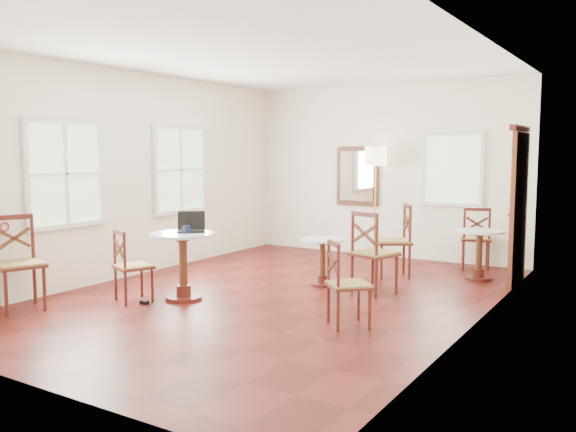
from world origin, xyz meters
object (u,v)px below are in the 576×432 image
at_px(chair_near_b, 19,263).
at_px(floor_lamp, 376,164).
at_px(mouse, 183,232).
at_px(cafe_table_mid, 322,256).
at_px(power_adapter, 144,302).
at_px(chair_back_b, 395,241).
at_px(chair_mid_a, 373,253).
at_px(water_glass, 183,229).
at_px(chair_back_a, 476,238).
at_px(navy_mug, 187,229).
at_px(chair_near_a, 131,266).
at_px(cafe_table_near, 183,258).
at_px(chair_mid_b, 347,284).
at_px(cafe_table_back, 479,249).

bearing_deg(chair_near_b, floor_lamp, -1.63).
xyz_separation_m(chair_near_b, mouse, (1.33, 1.34, 0.31)).
relative_size(cafe_table_mid, power_adapter, 6.16).
xyz_separation_m(floor_lamp, mouse, (-0.84, -3.93, -0.78)).
distance_m(chair_back_b, floor_lamp, 1.86).
distance_m(chair_near_b, chair_mid_a, 4.30).
xyz_separation_m(chair_mid_a, water_glass, (-1.85, -1.54, 0.35)).
xyz_separation_m(mouse, water_glass, (0.01, -0.00, 0.03)).
distance_m(chair_back_a, navy_mug, 4.67).
bearing_deg(chair_back_b, chair_mid_a, -24.61).
bearing_deg(mouse, chair_near_a, -117.73).
distance_m(cafe_table_near, water_glass, 0.37).
height_order(chair_near_b, chair_mid_a, chair_near_b).
bearing_deg(chair_near_a, floor_lamp, -84.53).
bearing_deg(chair_mid_b, chair_near_a, 54.57).
distance_m(chair_mid_a, chair_mid_b, 1.54).
relative_size(chair_near_a, chair_back_a, 0.91).
relative_size(chair_near_a, chair_back_b, 0.83).
bearing_deg(floor_lamp, cafe_table_mid, -84.31).
bearing_deg(chair_mid_b, cafe_table_back, -55.36).
distance_m(cafe_table_back, floor_lamp, 2.42).
distance_m(chair_near_a, chair_back_b, 3.80).
bearing_deg(water_glass, cafe_table_mid, 57.09).
distance_m(chair_near_b, chair_back_b, 5.05).
distance_m(navy_mug, power_adapter, 1.01).
bearing_deg(chair_near_a, cafe_table_mid, -104.89).
relative_size(chair_near_a, mouse, 8.52).
bearing_deg(cafe_table_back, water_glass, -131.48).
height_order(chair_mid_b, water_glass, water_glass).
bearing_deg(mouse, chair_mid_b, 24.14).
distance_m(chair_back_a, power_adapter, 5.21).
bearing_deg(cafe_table_mid, chair_back_b, 59.49).
xyz_separation_m(chair_mid_a, floor_lamp, (-1.02, 2.39, 1.10)).
distance_m(chair_back_b, water_glass, 3.21).
height_order(navy_mug, water_glass, water_glass).
xyz_separation_m(cafe_table_mid, chair_back_a, (1.48, 2.31, 0.09)).
bearing_deg(water_glass, chair_mid_b, 1.24).
relative_size(chair_near_a, water_glass, 9.09).
distance_m(chair_near_b, chair_back_a, 6.56).
bearing_deg(water_glass, power_adapter, -124.58).
bearing_deg(cafe_table_near, chair_mid_b, 0.94).
bearing_deg(cafe_table_back, floor_lamp, 158.64).
bearing_deg(cafe_table_near, chair_mid_a, 39.28).
bearing_deg(navy_mug, mouse, -166.31).
distance_m(cafe_table_mid, chair_near_a, 2.56).
xyz_separation_m(chair_near_a, navy_mug, (0.54, 0.41, 0.44)).
bearing_deg(floor_lamp, chair_back_a, 0.57).
bearing_deg(chair_near_a, chair_back_b, -102.63).
xyz_separation_m(chair_near_a, water_glass, (0.50, 0.40, 0.44)).
xyz_separation_m(cafe_table_near, chair_back_b, (1.71, 2.70, 0.01)).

